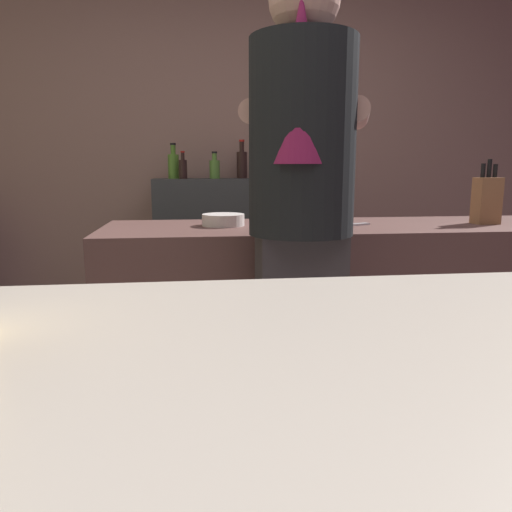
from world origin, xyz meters
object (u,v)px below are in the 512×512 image
(bottle_hot_sauce, at_px, (183,168))
(bottle_vinegar, at_px, (215,168))
(bottle_olive_oil, at_px, (174,165))
(mixing_bowl, at_px, (223,220))
(chefs_knife, at_px, (346,225))
(knife_block, at_px, (487,200))
(bottle_soy, at_px, (241,163))
(bartender, at_px, (301,207))

(bottle_hot_sauce, bearing_deg, bottle_vinegar, 13.80)
(bottle_olive_oil, bearing_deg, bottle_vinegar, -6.01)
(mixing_bowl, distance_m, chefs_knife, 0.51)
(bottle_olive_oil, relative_size, bottle_vinegar, 1.30)
(bottle_hot_sauce, relative_size, bottle_olive_oil, 0.77)
(knife_block, bearing_deg, bottle_hot_sauce, 138.54)
(chefs_knife, height_order, bottle_vinegar, bottle_vinegar)
(chefs_knife, xyz_separation_m, bottle_soy, (-0.31, 1.34, 0.27))
(mixing_bowl, bearing_deg, knife_block, -3.46)
(bartender, relative_size, bottle_olive_oil, 7.83)
(mixing_bowl, distance_m, bottle_hot_sauce, 1.14)
(chefs_knife, xyz_separation_m, bottle_hot_sauce, (-0.70, 1.19, 0.24))
(mixing_bowl, bearing_deg, bottle_soy, 81.21)
(chefs_knife, bearing_deg, bottle_hot_sauce, 98.36)
(bartender, relative_size, bottle_hot_sauce, 10.22)
(chefs_knife, distance_m, bottle_olive_oil, 1.50)
(bottle_hot_sauce, height_order, bottle_vinegar, same)
(bartender, height_order, bottle_soy, bartender)
(knife_block, relative_size, bottle_hot_sauce, 1.61)
(bartender, distance_m, bottle_vinegar, 1.66)
(bottle_hot_sauce, bearing_deg, chefs_knife, -59.56)
(bottle_soy, bearing_deg, mixing_bowl, -98.79)
(chefs_knife, distance_m, bottle_hot_sauce, 1.40)
(bartender, xyz_separation_m, bottle_soy, (-0.03, 1.75, 0.16))
(bottle_olive_oil, distance_m, bottle_vinegar, 0.27)
(chefs_knife, bearing_deg, bottle_soy, 81.03)
(bottle_olive_oil, bearing_deg, bartender, -74.06)
(knife_block, xyz_separation_m, chefs_knife, (-0.63, -0.01, -0.10))
(chefs_knife, relative_size, bottle_soy, 0.95)
(bartender, bearing_deg, mixing_bowl, 43.33)
(bartender, distance_m, bottle_olive_oil, 1.74)
(bottle_vinegar, bearing_deg, bottle_olive_oil, 173.99)
(knife_block, height_order, bottle_hot_sauce, bottle_hot_sauce)
(mixing_bowl, distance_m, bottle_vinegar, 1.17)
(bartender, xyz_separation_m, bottle_hot_sauce, (-0.41, 1.59, 0.13))
(knife_block, xyz_separation_m, bottle_soy, (-0.94, 1.33, 0.17))
(mixing_bowl, bearing_deg, bottle_hot_sauce, 99.75)
(chefs_knife, height_order, bottle_soy, bottle_soy)
(knife_block, relative_size, mixing_bowl, 1.55)
(knife_block, bearing_deg, bartender, -155.33)
(bottle_hot_sauce, bearing_deg, bartender, -75.39)
(bottle_olive_oil, bearing_deg, mixing_bowl, -77.98)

